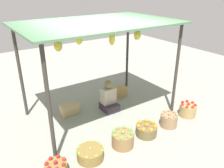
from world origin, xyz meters
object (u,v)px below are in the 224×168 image
Objects in this scene: basket_red_apples at (56,168)px; basket_oranges at (146,130)px; basket_green_apples at (123,139)px; basket_red_tomatoes at (188,110)px; basket_potatoes at (169,120)px; wooden_crate_stacked_rear at (119,92)px; wooden_crate_near_vendor at (70,109)px; vendor_person at (109,99)px; basket_limes at (90,154)px.

basket_oranges is (1.95, -0.03, 0.00)m from basket_red_apples.
basket_red_tomatoes is (1.93, 0.03, 0.00)m from basket_green_apples.
basket_red_tomatoes is (3.27, -0.01, 0.04)m from basket_red_apples.
basket_green_apples reaches higher than basket_red_apples.
basket_red_tomatoes reaches higher than basket_potatoes.
basket_oranges reaches higher than wooden_crate_stacked_rear.
wooden_crate_near_vendor is (-0.34, 1.68, -0.02)m from basket_green_apples.
basket_red_tomatoes reaches higher than wooden_crate_stacked_rear.
basket_potatoes is (0.70, -1.34, -0.15)m from vendor_person.
basket_red_apples is at bearing 179.78° from basket_limes.
basket_red_tomatoes is at bearing -36.01° from wooden_crate_near_vendor.
wooden_crate_stacked_rear is (0.64, 0.45, -0.16)m from vendor_person.
basket_oranges is 1.32m from basket_red_tomatoes.
vendor_person reaches higher than basket_red_apples.
basket_green_apples is at bearing -179.24° from basket_red_tomatoes.
vendor_person is 1.78× the size of wooden_crate_near_vendor.
basket_potatoes is 0.69m from basket_red_tomatoes.
basket_red_tomatoes is (2.63, -0.01, 0.05)m from basket_limes.
basket_green_apples is at bearing 179.02° from basket_potatoes.
vendor_person reaches higher than basket_red_tomatoes.
basket_red_tomatoes is (1.32, 0.02, 0.04)m from basket_oranges.
basket_red_apples is 0.85× the size of wooden_crate_near_vendor.
basket_red_tomatoes is 0.97× the size of wooden_crate_stacked_rear.
basket_limes is 1.12× the size of basket_green_apples.
vendor_person is 2.11× the size of basket_potatoes.
basket_limes is at bearing -134.12° from vendor_person.
basket_limes is at bearing 179.76° from basket_red_tomatoes.
basket_green_apples is 1.72m from wooden_crate_near_vendor.
basket_green_apples reaches higher than basket_potatoes.
wooden_crate_stacked_rear is (-0.75, 1.75, -0.02)m from basket_red_tomatoes.
vendor_person is 2.09× the size of basket_red_apples.
basket_red_apples is 1.33m from basket_green_apples.
basket_red_apples reaches higher than wooden_crate_near_vendor.
wooden_crate_stacked_rear is at bearing 34.55° from basket_red_apples.
basket_oranges is at bearing -1.28° from basket_limes.
wooden_crate_near_vendor reaches higher than basket_limes.
vendor_person is 0.80m from wooden_crate_stacked_rear.
wooden_crate_near_vendor is at bearing -176.60° from wooden_crate_stacked_rear.
vendor_person is at bearing 117.56° from basket_potatoes.
basket_red_apples is at bearing 179.76° from basket_red_tomatoes.
vendor_person reaches higher than basket_potatoes.
basket_green_apples reaches higher than basket_limes.
basket_potatoes reaches higher than wooden_crate_stacked_rear.
wooden_crate_near_vendor is at bearing 58.91° from basket_red_apples.
basket_limes is (0.64, -0.00, -0.01)m from basket_red_apples.
basket_red_apples is 2.58m from basket_potatoes.
basket_potatoes is at bearing -46.97° from wooden_crate_near_vendor.
vendor_person is 2.28m from basket_red_apples.
basket_red_apples is at bearing -145.78° from vendor_person.
vendor_person is at bearing 45.88° from basket_limes.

